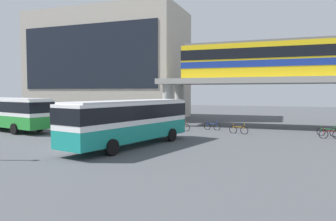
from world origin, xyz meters
TOP-DOWN VIEW (x-y plane):
  - ground_plane at (0.00, 10.00)m, footprint 120.00×120.00m
  - station_building at (-12.74, 24.61)m, footprint 23.17×11.10m
  - elevated_platform at (12.54, 16.89)m, footprint 26.36×5.72m
  - train at (12.51, 16.89)m, footprint 21.22×2.96m
  - bus_main at (2.65, 1.43)m, footprint 5.03×11.33m
  - bus_secondary at (-12.50, 5.44)m, footprint 11.32×5.24m
  - bicycle_green at (16.31, 11.92)m, footprint 1.67×0.76m
  - bicycle_brown at (3.33, 11.05)m, footprint 1.78×0.30m
  - bicycle_red at (16.36, 10.41)m, footprint 1.77×0.39m
  - bicycle_orange at (8.91, 10.90)m, footprint 1.76×0.44m
  - bicycle_blue at (6.01, 12.95)m, footprint 1.77×0.42m

SIDE VIEW (x-z plane):
  - ground_plane at x=0.00m, z-range 0.00..0.00m
  - bicycle_green at x=16.31m, z-range -0.16..0.88m
  - bicycle_brown at x=3.33m, z-range -0.16..0.88m
  - bicycle_red at x=16.36m, z-range -0.16..0.88m
  - bicycle_orange at x=8.91m, z-range -0.16..0.88m
  - bicycle_blue at x=6.01m, z-range -0.16..0.88m
  - bus_main at x=2.65m, z-range 0.38..3.60m
  - bus_secondary at x=-12.50m, z-range 0.38..3.60m
  - elevated_platform at x=12.54m, z-range 1.81..7.08m
  - train at x=12.51m, z-range 5.32..9.16m
  - station_building at x=-12.74m, z-range 0.00..15.70m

